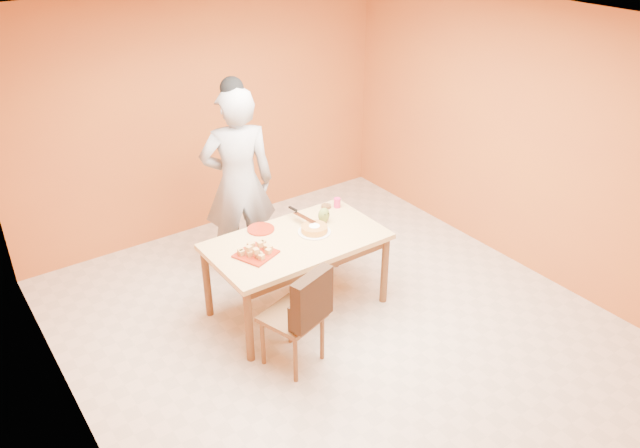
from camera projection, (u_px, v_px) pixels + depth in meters
floor at (339, 328)px, 5.73m from camera, size 5.00×5.00×0.00m
ceiling at (344, 26)px, 4.43m from camera, size 5.00×5.00×0.00m
wall_back at (205, 114)px, 6.87m from camera, size 4.50×0.00×4.50m
wall_left at (58, 287)px, 3.95m from camera, size 0.00×5.00×5.00m
wall_right at (521, 139)px, 6.22m from camera, size 0.00×5.00×5.00m
dining_table at (297, 248)px, 5.69m from camera, size 1.60×0.90×0.76m
dining_chair at (293, 315)px, 5.09m from camera, size 0.56×0.62×0.96m
pastry_pile at (256, 249)px, 5.37m from camera, size 0.27×0.27×0.09m
person at (238, 184)px, 6.13m from camera, size 0.83×0.67×1.98m
pastry_platter at (256, 254)px, 5.40m from camera, size 0.39×0.39×0.02m
red_dinner_plate at (261, 229)px, 5.79m from camera, size 0.27×0.27×0.02m
white_cake_plate at (314, 232)px, 5.74m from camera, size 0.39×0.39×0.01m
sponge_cake at (314, 229)px, 5.73m from camera, size 0.26×0.26×0.06m
cake_server at (304, 218)px, 5.84m from camera, size 0.09×0.29×0.01m
egg_ornament at (324, 215)px, 5.89m from camera, size 0.14×0.12×0.15m
magenta_glass at (337, 203)px, 6.17m from camera, size 0.09×0.09×0.10m
checker_tin at (326, 206)px, 6.18m from camera, size 0.11×0.11×0.03m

